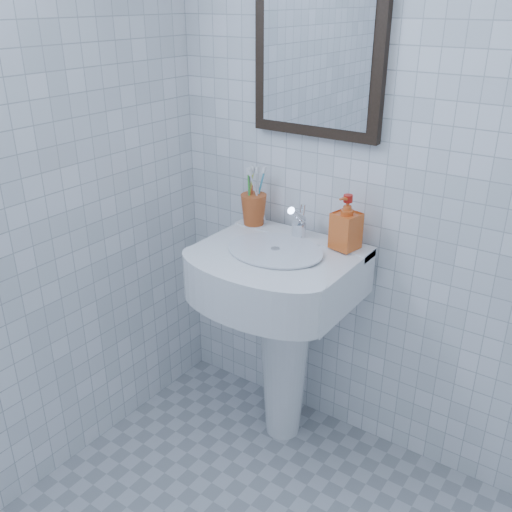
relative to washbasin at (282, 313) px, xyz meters
The scene contains 6 objects.
wall_back 0.85m from the washbasin, 23.62° to the left, with size 2.20×0.02×2.50m, color white.
washbasin is the anchor object (origin of this frame).
faucet 0.35m from the washbasin, 90.00° to the left, with size 0.05×0.12×0.13m.
toothbrush_cup 0.42m from the washbasin, 151.66° to the left, with size 0.10×0.10×0.12m, color #B34A1E, non-canonical shape.
soap_dispenser 0.44m from the washbasin, 29.66° to the left, with size 0.09×0.09×0.20m, color #E94916.
wall_mirror 0.98m from the washbasin, 90.00° to the left, with size 0.50×0.04×0.62m.
Camera 1 is at (0.52, -0.64, 1.70)m, focal length 40.00 mm.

